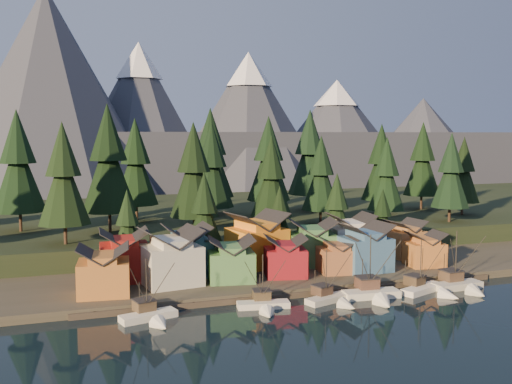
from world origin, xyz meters
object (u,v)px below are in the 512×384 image
object	(u,v)px
boat_0	(151,308)
boat_3	(332,292)
boat_4	(374,286)
boat_6	(462,278)
house_back_1	(187,249)
boat_5	(429,283)
house_front_1	(171,255)
house_back_0	(124,254)
house_front_0	(104,269)
boat_2	(264,298)

from	to	relation	value
boat_0	boat_3	bearing A→B (deg)	-16.05
boat_4	boat_6	size ratio (longest dim) A/B	1.04
boat_4	house_back_1	distance (m)	36.39
boat_5	house_front_1	distance (m)	47.39
boat_3	house_back_0	distance (m)	39.48
boat_5	house_front_0	world-z (taller)	house_front_0
boat_2	house_back_0	distance (m)	29.76
boat_2	boat_6	size ratio (longest dim) A/B	0.82
house_front_0	house_front_1	bearing A→B (deg)	20.52
boat_4	house_back_1	size ratio (longest dim) A/B	1.28
house_front_1	boat_2	bearing A→B (deg)	-58.50
boat_0	house_front_1	bearing A→B (deg)	53.40
house_back_1	house_front_1	bearing A→B (deg)	-126.25
house_front_1	house_back_0	world-z (taller)	house_front_1
boat_3	boat_4	size ratio (longest dim) A/B	0.80
boat_4	house_front_1	distance (m)	36.90
boat_6	house_front_0	xyz separation A→B (m)	(-63.69, 12.87, 3.64)
boat_0	boat_6	xyz separation A→B (m)	(57.48, -0.69, 0.32)
boat_6	house_front_0	size ratio (longest dim) A/B	1.29
boat_2	house_back_0	size ratio (longest dim) A/B	1.04
boat_5	house_back_1	distance (m)	45.94
boat_3	boat_5	bearing A→B (deg)	-18.59
boat_0	boat_6	size ratio (longest dim) A/B	0.88
boat_0	house_front_0	bearing A→B (deg)	101.82
boat_3	boat_5	xyz separation A→B (m)	(19.42, -0.08, 0.02)
boat_0	house_back_0	distance (m)	21.60
boat_4	house_back_0	world-z (taller)	boat_4
boat_3	boat_6	world-z (taller)	boat_6
boat_2	boat_6	distance (m)	38.79
house_front_0	boat_3	bearing A→B (deg)	-12.53
boat_3	boat_5	size ratio (longest dim) A/B	0.91
boat_5	house_back_0	distance (m)	56.69
boat_0	boat_6	world-z (taller)	boat_6
house_back_1	boat_5	bearing A→B (deg)	-29.10
boat_3	boat_4	xyz separation A→B (m)	(7.98, -0.27, 0.56)
boat_0	house_back_0	size ratio (longest dim) A/B	1.11
boat_4	boat_6	world-z (taller)	boat_4
boat_3	house_front_1	xyz separation A→B (m)	(-24.98, 15.73, 5.03)
boat_6	house_front_1	bearing A→B (deg)	159.48
boat_5	boat_0	bearing A→B (deg)	158.02
house_front_0	boat_0	bearing A→B (deg)	-56.73
boat_0	house_back_1	world-z (taller)	house_back_1
boat_5	house_back_1	bearing A→B (deg)	130.31
boat_2	boat_3	world-z (taller)	boat_3
boat_0	house_front_1	xyz separation A→B (m)	(5.98, 15.29, 4.88)
boat_4	house_front_0	xyz separation A→B (m)	(-45.16, 12.88, 3.55)
house_back_1	boat_2	bearing A→B (deg)	-68.78
boat_5	house_back_1	xyz separation A→B (m)	(-40.23, 21.66, 4.75)
house_back_0	house_back_1	world-z (taller)	house_back_1
house_back_1	boat_0	bearing A→B (deg)	-116.44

